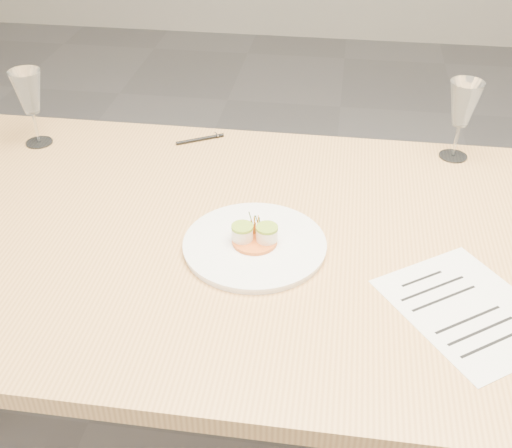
# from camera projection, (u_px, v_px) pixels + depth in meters

# --- Properties ---
(dining_table) EXTENTS (2.40, 1.00, 0.75)m
(dining_table) POSITION_uv_depth(u_px,v_px,m) (326.00, 265.00, 1.45)
(dining_table) COLOR tan
(dining_table) RESTS_ON ground
(dinner_plate) EXTENTS (0.31, 0.31, 0.08)m
(dinner_plate) POSITION_uv_depth(u_px,v_px,m) (255.00, 244.00, 1.38)
(dinner_plate) COLOR white
(dinner_plate) RESTS_ON dining_table
(recipe_sheet) EXTENTS (0.38, 0.40, 0.00)m
(recipe_sheet) POSITION_uv_depth(u_px,v_px,m) (468.00, 309.00, 1.23)
(recipe_sheet) COLOR white
(recipe_sheet) RESTS_ON dining_table
(ballpoint_pen) EXTENTS (0.13, 0.08, 0.01)m
(ballpoint_pen) POSITION_uv_depth(u_px,v_px,m) (200.00, 139.00, 1.79)
(ballpoint_pen) COLOR black
(ballpoint_pen) RESTS_ON dining_table
(wine_glass_0) EXTENTS (0.08, 0.08, 0.21)m
(wine_glass_0) POSITION_uv_depth(u_px,v_px,m) (29.00, 94.00, 1.69)
(wine_glass_0) COLOR white
(wine_glass_0) RESTS_ON dining_table
(wine_glass_1) EXTENTS (0.09, 0.09, 0.21)m
(wine_glass_1) POSITION_uv_depth(u_px,v_px,m) (463.00, 105.00, 1.63)
(wine_glass_1) COLOR white
(wine_glass_1) RESTS_ON dining_table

